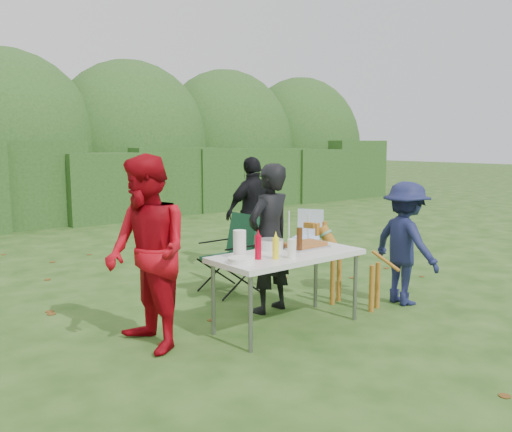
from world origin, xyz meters
TOP-DOWN VIEW (x-y plane):
  - ground at (0.00, 0.00)m, footprint 80.00×80.00m
  - hedge_row at (0.00, 8.00)m, footprint 22.00×1.40m
  - shrub_backdrop at (0.00, 9.60)m, footprint 20.00×2.60m
  - folding_table at (-0.05, -0.25)m, footprint 1.50×0.70m
  - person_cook at (0.15, 0.25)m, footprint 0.62×0.45m
  - person_red_jacket at (-1.37, 0.10)m, footprint 0.67×0.85m
  - person_black_puffy at (1.27, 1.91)m, footprint 0.94×0.39m
  - child at (1.51, -0.49)m, footprint 0.65×0.96m
  - dog at (0.99, -0.22)m, footprint 0.61×0.99m
  - camping_chair at (0.25, 1.11)m, footprint 0.60×0.60m
  - lawn_chair at (2.25, 1.80)m, footprint 0.63×0.63m
  - food_tray at (0.27, -0.16)m, footprint 0.45×0.30m
  - focaccia_bread at (0.27, -0.16)m, footprint 0.40×0.26m
  - mustard_bottle at (-0.31, -0.37)m, footprint 0.06×0.06m
  - ketchup_bottle at (-0.44, -0.28)m, footprint 0.06×0.06m
  - beer_bottle at (0.08, -0.28)m, footprint 0.06×0.06m
  - paper_towel_roll at (-0.54, -0.13)m, footprint 0.12×0.12m
  - cup_stack at (-0.17, -0.44)m, footprint 0.08×0.08m
  - pasta_bowl at (-0.05, 0.00)m, footprint 0.26×0.26m
  - plate_stack at (-0.66, -0.30)m, footprint 0.24×0.24m

SIDE VIEW (x-z plane):
  - ground at x=0.00m, z-range 0.00..0.00m
  - lawn_chair at x=2.25m, z-range 0.00..0.77m
  - dog at x=0.99m, z-range 0.00..0.88m
  - camping_chair at x=0.25m, z-range 0.00..0.95m
  - folding_table at x=-0.05m, z-range 0.32..1.06m
  - child at x=1.51m, z-range 0.00..1.37m
  - food_tray at x=0.27m, z-range 0.74..0.76m
  - plate_stack at x=-0.66m, z-range 0.74..0.79m
  - focaccia_bread at x=0.27m, z-range 0.76..0.80m
  - pasta_bowl at x=-0.05m, z-range 0.74..0.84m
  - person_cook at x=0.15m, z-range 0.00..1.59m
  - person_black_puffy at x=1.27m, z-range 0.00..1.60m
  - cup_stack at x=-0.17m, z-range 0.74..0.92m
  - mustard_bottle at x=-0.31m, z-range 0.74..0.94m
  - hedge_row at x=0.00m, z-range 0.00..1.70m
  - ketchup_bottle at x=-0.44m, z-range 0.74..0.96m
  - person_red_jacket at x=-1.37m, z-range 0.00..1.71m
  - beer_bottle at x=0.08m, z-range 0.74..0.98m
  - paper_towel_roll at x=-0.54m, z-range 0.74..1.00m
  - shrub_backdrop at x=0.00m, z-range 0.00..3.20m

